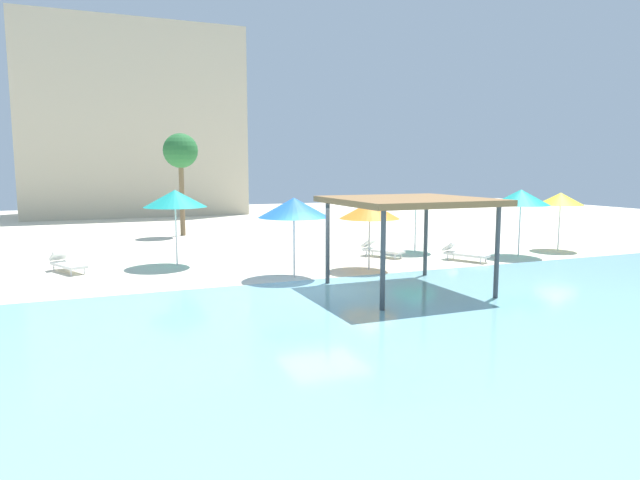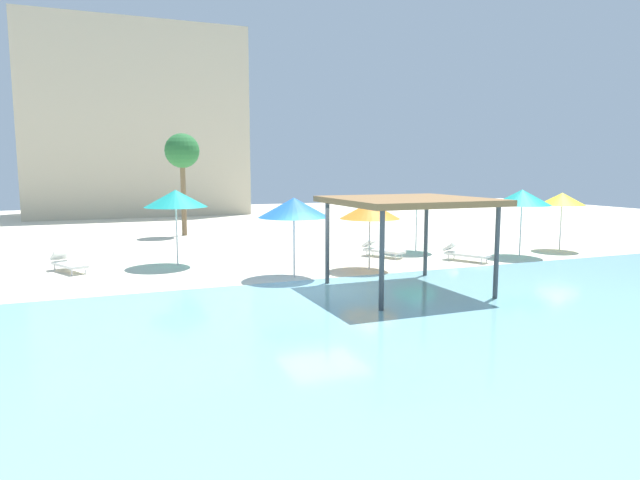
% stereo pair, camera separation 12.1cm
% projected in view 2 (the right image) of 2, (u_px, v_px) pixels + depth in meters
% --- Properties ---
extents(ground_plane, '(80.00, 80.00, 0.00)m').
position_uv_depth(ground_plane, '(323.00, 290.00, 17.32)').
color(ground_plane, beige).
extents(lagoon_water, '(44.00, 13.50, 0.04)m').
position_uv_depth(lagoon_water, '(412.00, 337.00, 12.49)').
color(lagoon_water, '#7AB7C1').
rests_on(lagoon_water, ground).
extents(shade_pavilion, '(4.41, 4.41, 2.88)m').
position_uv_depth(shade_pavilion, '(408.00, 203.00, 16.79)').
color(shade_pavilion, '#42474C').
rests_on(shade_pavilion, ground).
extents(beach_umbrella_teal_1, '(2.41, 2.41, 2.94)m').
position_uv_depth(beach_umbrella_teal_1, '(176.00, 199.00, 21.42)').
color(beach_umbrella_teal_1, silver).
rests_on(beach_umbrella_teal_1, ground).
extents(beach_umbrella_teal_3, '(2.19, 2.19, 2.63)m').
position_uv_depth(beach_umbrella_teal_3, '(417.00, 200.00, 24.97)').
color(beach_umbrella_teal_3, silver).
rests_on(beach_umbrella_teal_3, ground).
extents(beach_umbrella_yellow_4, '(2.03, 2.03, 2.64)m').
position_uv_depth(beach_umbrella_yellow_4, '(562.00, 199.00, 25.46)').
color(beach_umbrella_yellow_4, silver).
rests_on(beach_umbrella_yellow_4, ground).
extents(beach_umbrella_blue_5, '(2.46, 2.46, 2.77)m').
position_uv_depth(beach_umbrella_blue_5, '(294.00, 208.00, 19.02)').
color(beach_umbrella_blue_5, silver).
rests_on(beach_umbrella_blue_5, ground).
extents(beach_umbrella_teal_6, '(2.42, 2.42, 2.86)m').
position_uv_depth(beach_umbrella_teal_6, '(522.00, 197.00, 23.72)').
color(beach_umbrella_teal_6, silver).
rests_on(beach_umbrella_teal_6, ground).
extents(beach_umbrella_orange_7, '(2.25, 2.25, 2.53)m').
position_uv_depth(beach_umbrella_orange_7, '(370.00, 210.00, 20.56)').
color(beach_umbrella_orange_7, silver).
rests_on(beach_umbrella_orange_7, ground).
extents(lounge_chair_0, '(1.45, 1.95, 0.74)m').
position_uv_depth(lounge_chair_0, '(381.00, 249.00, 23.78)').
color(lounge_chair_0, white).
rests_on(lounge_chair_0, ground).
extents(lounge_chair_1, '(1.37, 1.97, 0.74)m').
position_uv_depth(lounge_chair_1, '(67.00, 263.00, 20.39)').
color(lounge_chair_1, white).
rests_on(lounge_chair_1, ground).
extents(lounge_chair_3, '(1.39, 1.96, 0.74)m').
position_uv_depth(lounge_chair_3, '(464.00, 253.00, 22.74)').
color(lounge_chair_3, white).
rests_on(lounge_chair_3, ground).
extents(palm_tree_0, '(1.90, 1.90, 5.66)m').
position_uv_depth(palm_tree_0, '(182.00, 153.00, 30.68)').
color(palm_tree_0, brown).
rests_on(palm_tree_0, ground).
extents(hotel_block_0, '(16.59, 8.27, 14.67)m').
position_uv_depth(hotel_block_0, '(137.00, 123.00, 45.00)').
color(hotel_block_0, beige).
rests_on(hotel_block_0, ground).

